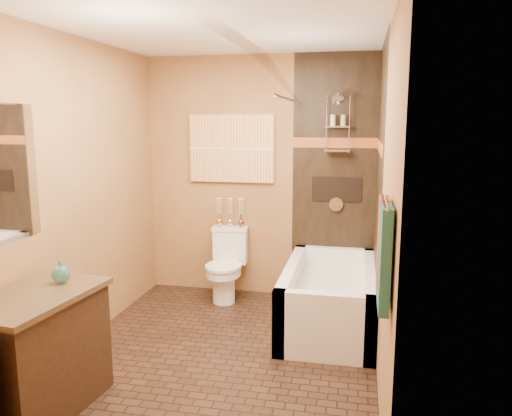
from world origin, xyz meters
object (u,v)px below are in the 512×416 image
(vanity, at_px, (37,353))
(bathtub, at_px, (330,302))
(toilet, at_px, (226,264))
(sunset_painting, at_px, (232,149))

(vanity, bearing_deg, bathtub, 51.52)
(bathtub, relative_size, toilet, 2.04)
(bathtub, bearing_deg, toilet, 156.53)
(toilet, bearing_deg, sunset_painting, 86.01)
(bathtub, distance_m, vanity, 2.46)
(toilet, bearing_deg, vanity, -109.81)
(bathtub, distance_m, toilet, 1.20)
(sunset_painting, relative_size, vanity, 0.96)
(sunset_painting, relative_size, toilet, 1.23)
(sunset_painting, distance_m, toilet, 1.21)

